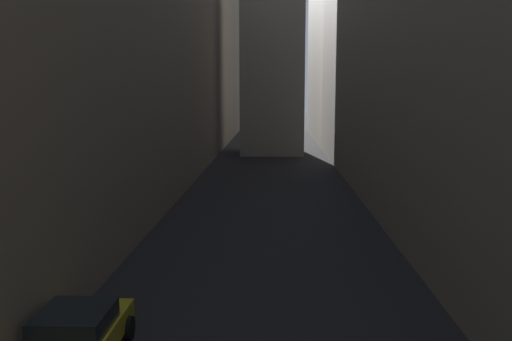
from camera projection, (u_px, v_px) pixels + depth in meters
The scene contains 3 objects.
ground_plane at pixel (270, 192), 36.39m from camera, with size 264.00×264.00×0.00m, color black.
building_block_left at pixel (109, 32), 37.26m from camera, with size 10.47×108.00×20.80m, color #756B5B.
parked_car_left_far at pixel (75, 337), 13.39m from camera, with size 2.00×4.14×1.39m.
Camera 1 is at (0.35, 12.17, 6.55)m, focal length 39.40 mm.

